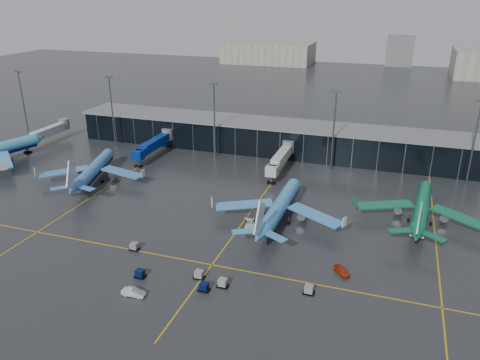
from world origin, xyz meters
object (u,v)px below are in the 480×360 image
(airliner_arkefly, at_px, (94,162))
(airliner_aer_lingus, at_px, (423,199))
(airliner_klm_near, at_px, (281,198))
(baggage_carts, at_px, (199,275))
(service_van_white, at_px, (134,292))
(service_van_red, at_px, (342,271))
(mobile_airstair, at_px, (250,226))

(airliner_arkefly, bearing_deg, airliner_aer_lingus, -14.55)
(airliner_klm_near, xyz_separation_m, airliner_aer_lingus, (33.40, 10.84, -0.19))
(airliner_aer_lingus, distance_m, baggage_carts, 59.41)
(baggage_carts, distance_m, service_van_white, 13.19)
(baggage_carts, bearing_deg, service_van_white, -135.69)
(airliner_aer_lingus, bearing_deg, baggage_carts, -130.51)
(airliner_klm_near, distance_m, airliner_aer_lingus, 35.12)
(service_van_red, xyz_separation_m, service_van_white, (-36.16, -20.11, 0.03))
(airliner_klm_near, distance_m, service_van_white, 44.16)
(service_van_red, height_order, service_van_white, service_van_white)
(airliner_klm_near, distance_m, service_van_red, 27.18)
(airliner_klm_near, relative_size, baggage_carts, 0.93)
(mobile_airstair, bearing_deg, baggage_carts, -105.50)
(airliner_klm_near, bearing_deg, mobile_airstair, -126.41)
(airliner_aer_lingus, bearing_deg, mobile_airstair, -149.95)
(airliner_aer_lingus, height_order, service_van_red, airliner_aer_lingus)
(service_van_white, bearing_deg, airliner_arkefly, 37.93)
(airliner_arkefly, relative_size, mobile_airstair, 10.99)
(mobile_airstair, bearing_deg, service_van_red, -35.38)
(airliner_arkefly, distance_m, service_van_red, 82.40)
(mobile_airstair, height_order, service_van_red, mobile_airstair)
(airliner_aer_lingus, xyz_separation_m, service_van_white, (-51.65, -50.71, -5.06))
(airliner_klm_near, xyz_separation_m, mobile_airstair, (-5.65, -7.43, -5.23))
(baggage_carts, distance_m, mobile_airstair, 23.45)
(airliner_aer_lingus, relative_size, service_van_white, 8.27)
(airliner_arkefly, bearing_deg, mobile_airstair, -32.09)
(mobile_airstair, xyz_separation_m, service_van_white, (-12.61, -32.44, -0.02))
(airliner_aer_lingus, distance_m, service_van_white, 72.56)
(airliner_arkefly, relative_size, airliner_aer_lingus, 1.01)
(airliner_aer_lingus, distance_m, mobile_airstair, 43.40)
(airliner_arkefly, xyz_separation_m, service_van_white, (41.40, -47.47, -5.10))
(service_van_red, bearing_deg, mobile_airstair, 111.93)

